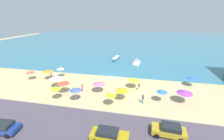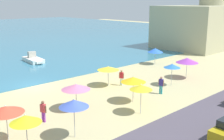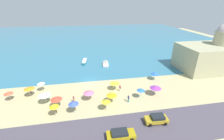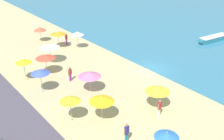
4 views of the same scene
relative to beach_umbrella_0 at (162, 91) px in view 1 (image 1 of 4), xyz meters
name	(u,v)px [view 1 (image 1 of 4)]	position (x,y,z in m)	size (l,w,h in m)	color
ground_plane	(111,76)	(-10.62, 9.47, -2.06)	(160.00, 160.00, 0.00)	tan
sea	(130,41)	(-10.62, 64.47, -2.04)	(150.00, 110.00, 0.05)	teal
coastal_road	(81,128)	(-10.62, -8.53, -2.03)	(80.00, 8.00, 0.06)	#4C4552
beach_umbrella_0	(162,91)	(0.00, 0.00, 0.00)	(1.72, 1.72, 2.33)	#B2B2B7
beach_umbrella_1	(185,92)	(3.60, 0.54, -0.02)	(2.46, 2.46, 2.39)	#B2B2B7
beach_umbrella_2	(61,68)	(-21.82, 6.62, 0.15)	(1.73, 1.73, 2.50)	#B2B2B7
beach_umbrella_3	(122,90)	(-6.50, -0.67, -0.06)	(2.14, 2.14, 2.30)	#B2B2B7
beach_umbrella_4	(134,80)	(-4.88, 4.30, -0.21)	(2.24, 2.24, 2.10)	#B2B2B7
beach_umbrella_5	(99,83)	(-11.09, 1.24, -0.18)	(2.31, 2.31, 2.17)	#B2B2B7
beach_umbrella_6	(63,83)	(-17.36, -0.36, 0.08)	(2.20, 2.20, 2.42)	#B2B2B7
beach_umbrella_7	(56,77)	(-19.89, 1.46, 0.13)	(2.48, 2.48, 2.48)	#B2B2B7
beach_umbrella_8	(111,94)	(-7.96, -2.83, 0.06)	(1.76, 1.76, 2.38)	#B2B2B7
beach_umbrella_9	(193,77)	(6.70, 7.50, -0.12)	(2.13, 2.13, 2.29)	#B2B2B7
beach_umbrella_10	(48,71)	(-23.84, 4.76, 0.07)	(2.15, 2.15, 2.41)	#B2B2B7
beach_umbrella_11	(56,88)	(-17.32, -2.89, 0.27)	(1.72, 1.72, 2.63)	#B2B2B7
beach_umbrella_12	(30,72)	(-27.67, 3.88, -0.12)	(1.79, 1.79, 2.29)	#B2B2B7
beach_umbrella_13	(75,89)	(-13.97, -2.58, 0.23)	(1.89, 1.89, 2.60)	#B2B2B7
bather_0	(143,98)	(-2.99, -0.96, -1.12)	(0.28, 0.56, 1.68)	teal
bather_1	(139,86)	(-3.78, 3.49, -1.15)	(0.32, 0.55, 1.63)	#DEF2CF
bather_2	(82,87)	(-14.25, 0.85, -1.17)	(0.33, 0.54, 1.61)	purple
bather_3	(51,73)	(-24.18, 6.17, -1.11)	(0.39, 0.47, 1.70)	purple
parked_car_0	(2,127)	(-19.91, -11.10, -1.28)	(4.29, 2.23, 1.34)	navy
parked_car_2	(169,130)	(0.12, -7.64, -1.20)	(4.01, 1.99, 1.55)	#B19222
parked_car_3	(109,135)	(-6.70, -9.76, -1.25)	(4.42, 1.92, 1.42)	#AB9114
skiff_nearshore	(137,63)	(-4.95, 20.20, -1.66)	(2.21, 4.65, 1.41)	silver
skiff_offshore	(116,58)	(-11.88, 23.91, -1.64)	(1.89, 5.44, 0.74)	teal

